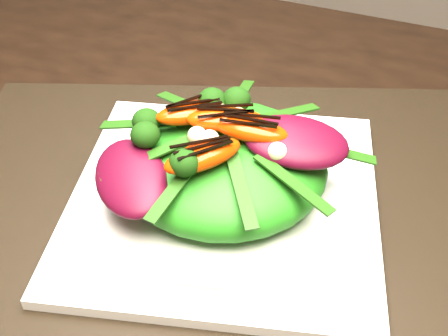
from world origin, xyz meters
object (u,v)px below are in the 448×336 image
at_px(dining_table, 108,179).
at_px(lettuce_mound, 224,164).
at_px(orange_segment, 217,120).
at_px(placemat, 224,205).
at_px(salad_bowl, 224,188).
at_px(plate_base, 224,199).

height_order(dining_table, lettuce_mound, dining_table).
bearing_deg(dining_table, orange_segment, -1.34).
relative_size(dining_table, lettuce_mound, 8.62).
distance_m(placemat, salad_bowl, 0.02).
relative_size(plate_base, orange_segment, 4.18).
distance_m(placemat, lettuce_mound, 0.05).
height_order(plate_base, orange_segment, orange_segment).
height_order(placemat, salad_bowl, salad_bowl).
xyz_separation_m(plate_base, lettuce_mound, (0.00, 0.00, 0.04)).
height_order(placemat, lettuce_mound, lettuce_mound).
relative_size(salad_bowl, orange_segment, 3.64).
relative_size(placemat, salad_bowl, 2.22).
relative_size(placemat, lettuce_mound, 2.95).
xyz_separation_m(dining_table, plate_base, (0.14, -0.01, 0.03)).
relative_size(placemat, orange_segment, 8.07).
bearing_deg(dining_table, plate_base, -4.40).
relative_size(placemat, plate_base, 1.93).
height_order(dining_table, salad_bowl, dining_table).
relative_size(salad_bowl, lettuce_mound, 1.33).
distance_m(salad_bowl, orange_segment, 0.07).
bearing_deg(placemat, salad_bowl, -90.00).
xyz_separation_m(placemat, plate_base, (0.00, -0.00, 0.01)).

